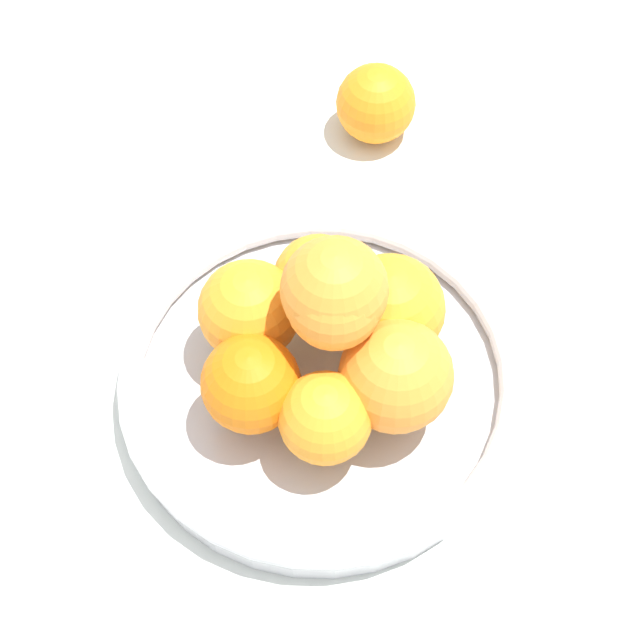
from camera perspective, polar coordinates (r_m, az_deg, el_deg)
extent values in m
plane|color=silver|center=(0.83, 0.00, -4.02)|extent=(4.00, 4.00, 0.00)
cylinder|color=silver|center=(0.82, 0.00, -3.67)|extent=(0.30, 0.30, 0.02)
torus|color=silver|center=(0.81, 0.00, -2.99)|extent=(0.30, 0.30, 0.02)
sphere|color=orange|center=(0.75, -3.71, -3.42)|extent=(0.07, 0.07, 0.07)
sphere|color=orange|center=(0.74, 0.28, -5.25)|extent=(0.07, 0.07, 0.07)
sphere|color=orange|center=(0.75, 4.07, -2.99)|extent=(0.08, 0.08, 0.08)
sphere|color=orange|center=(0.78, 3.73, 0.61)|extent=(0.08, 0.08, 0.08)
sphere|color=orange|center=(0.80, -0.06, 2.17)|extent=(0.07, 0.07, 0.07)
sphere|color=orange|center=(0.78, -3.79, 0.52)|extent=(0.08, 0.08, 0.08)
sphere|color=orange|center=(0.72, 0.75, 0.93)|extent=(0.07, 0.07, 0.07)
sphere|color=orange|center=(0.72, 0.78, 1.64)|extent=(0.07, 0.07, 0.07)
sphere|color=orange|center=(0.97, 2.99, 11.46)|extent=(0.07, 0.07, 0.07)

